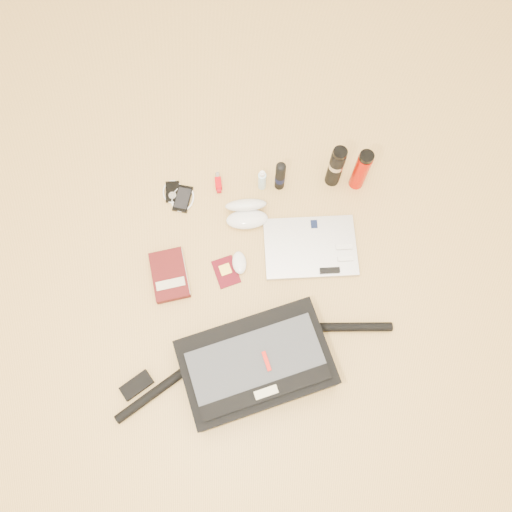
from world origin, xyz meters
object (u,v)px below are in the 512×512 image
Objects in this scene: messenger_bag at (255,364)px; laptop at (311,248)px; thermos_black at (336,166)px; book at (170,275)px; thermos_red at (361,170)px.

laptop is at bearing 46.20° from messenger_bag.
thermos_black is (0.11, 0.30, 0.10)m from laptop.
thermos_black reaches higher than laptop.
laptop is at bearing -0.97° from book.
thermos_red reaches higher than book.
book is at bearing -154.01° from thermos_red.
messenger_bag is at bearing -121.51° from thermos_red.
messenger_bag reaches higher than laptop.
thermos_red is (0.21, 0.28, 0.10)m from laptop.
laptop is (0.24, 0.45, -0.05)m from messenger_bag.
messenger_bag reaches higher than book.
book is (-0.56, -0.09, 0.01)m from laptop.
book is 0.86m from thermos_red.
thermos_red is at bearing 52.62° from laptop.
messenger_bag is at bearing -118.33° from laptop.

